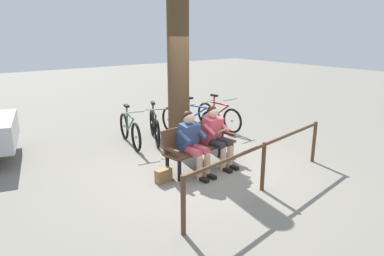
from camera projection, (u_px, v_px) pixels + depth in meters
The scene contains 13 objects.
ground_plane at pixel (206, 171), 6.67m from camera, with size 40.00×40.00×0.00m, color slate.
bench at pixel (198, 142), 6.76m from camera, with size 1.64×0.66×0.87m.
person_reading at pixel (216, 133), 6.81m from camera, with size 0.52×0.80×1.20m.
person_companion at pixel (192, 140), 6.39m from camera, with size 0.52×0.80×1.20m.
handbag at pixel (164, 175), 6.18m from camera, with size 0.30×0.14×0.24m, color olive.
tree_trunk at pixel (178, 80), 7.36m from camera, with size 0.46×0.46×3.21m, color #4C3823.
litter_bin at pixel (210, 132), 7.92m from camera, with size 0.37×0.37×0.75m.
bicycle_blue at pixel (219, 116), 9.44m from camera, with size 0.48×1.68×0.94m.
bicycle_purple at pixel (195, 119), 9.14m from camera, with size 0.68×1.60×0.94m.
bicycle_black at pixel (178, 123), 8.79m from camera, with size 0.48×1.68×0.94m.
bicycle_orange at pixel (154, 127), 8.42m from camera, with size 0.76×1.56×0.94m.
bicycle_silver at pixel (130, 130), 8.12m from camera, with size 0.52×1.66×0.94m.
railing_fence at pixel (264, 156), 5.73m from camera, with size 3.75×0.63×0.85m.
Camera 1 is at (3.94, 4.79, 2.62)m, focal length 32.38 mm.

